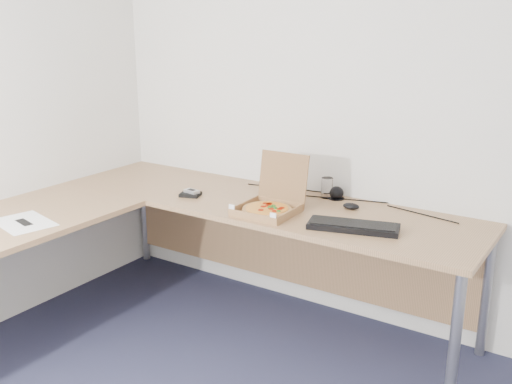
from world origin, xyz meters
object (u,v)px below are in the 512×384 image
Objects in this scene: keyboard at (353,226)px; wallet at (190,194)px; pizza_box at (269,206)px; desk at (167,216)px; drinking_glass at (327,188)px.

keyboard reaches higher than wallet.
wallet is (-0.55, 0.01, -0.03)m from pizza_box.
keyboard is at bearing -19.09° from wallet.
drinking_glass is at bearing 48.70° from desk.
desk is 5.69× the size of keyboard.
drinking_glass is 0.27× the size of keyboard.
drinking_glass is at bearing 12.05° from wallet.
pizza_box is 2.88× the size of drinking_glass.
pizza_box reaches higher than desk.
desk is 0.93m from drinking_glass.
keyboard is at bearing -0.15° from pizza_box.
wallet is at bearing -149.12° from drinking_glass.
keyboard is (0.96, 0.28, 0.04)m from desk.
drinking_glass is at bearing 71.09° from pizza_box.
wallet is (-0.68, -0.41, -0.05)m from drinking_glass.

